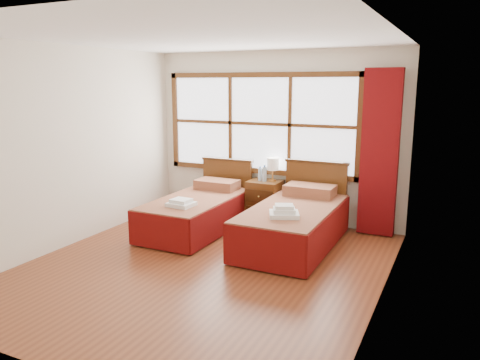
% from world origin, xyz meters
% --- Properties ---
extents(floor, '(4.50, 4.50, 0.00)m').
position_xyz_m(floor, '(0.00, 0.00, 0.00)').
color(floor, brown).
rests_on(floor, ground).
extents(ceiling, '(4.50, 4.50, 0.00)m').
position_xyz_m(ceiling, '(0.00, 0.00, 2.60)').
color(ceiling, white).
rests_on(ceiling, wall_back).
extents(wall_back, '(4.00, 0.00, 4.00)m').
position_xyz_m(wall_back, '(0.00, 2.25, 1.30)').
color(wall_back, silver).
rests_on(wall_back, floor).
extents(wall_left, '(0.00, 4.50, 4.50)m').
position_xyz_m(wall_left, '(-2.00, 0.00, 1.30)').
color(wall_left, silver).
rests_on(wall_left, floor).
extents(wall_right, '(0.00, 4.50, 4.50)m').
position_xyz_m(wall_right, '(2.00, 0.00, 1.30)').
color(wall_right, silver).
rests_on(wall_right, floor).
extents(window, '(3.16, 0.06, 1.56)m').
position_xyz_m(window, '(-0.25, 2.21, 1.50)').
color(window, white).
rests_on(window, wall_back).
extents(curtain, '(0.50, 0.16, 2.30)m').
position_xyz_m(curtain, '(1.60, 2.11, 1.17)').
color(curtain, maroon).
rests_on(curtain, wall_back).
extents(bed_left, '(0.96, 1.98, 0.93)m').
position_xyz_m(bed_left, '(-0.78, 1.20, 0.28)').
color(bed_left, '#381F0B').
rests_on(bed_left, floor).
extents(bed_right, '(1.03, 2.05, 1.00)m').
position_xyz_m(bed_right, '(0.70, 1.20, 0.30)').
color(bed_right, '#381F0B').
rests_on(bed_right, floor).
extents(nightstand, '(0.49, 0.48, 0.65)m').
position_xyz_m(nightstand, '(-0.06, 1.99, 0.33)').
color(nightstand, '#512D11').
rests_on(nightstand, floor).
extents(towels_left, '(0.35, 0.31, 0.10)m').
position_xyz_m(towels_left, '(-0.72, 0.67, 0.54)').
color(towels_left, white).
rests_on(towels_left, bed_left).
extents(towels_right, '(0.44, 0.42, 0.15)m').
position_xyz_m(towels_right, '(0.74, 0.67, 0.59)').
color(towels_right, white).
rests_on(towels_right, bed_right).
extents(lamp, '(0.18, 0.18, 0.36)m').
position_xyz_m(lamp, '(0.05, 2.04, 0.91)').
color(lamp, gold).
rests_on(lamp, nightstand).
extents(bottle_near, '(0.06, 0.06, 0.22)m').
position_xyz_m(bottle_near, '(-0.14, 1.98, 0.75)').
color(bottle_near, '#A6C1D5').
rests_on(bottle_near, nightstand).
extents(bottle_far, '(0.07, 0.07, 0.25)m').
position_xyz_m(bottle_far, '(-0.05, 1.96, 0.77)').
color(bottle_far, '#A6C1D5').
rests_on(bottle_far, nightstand).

